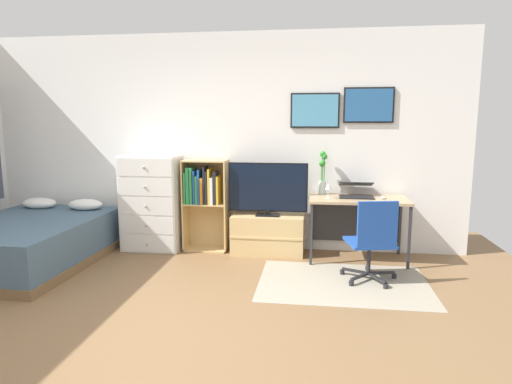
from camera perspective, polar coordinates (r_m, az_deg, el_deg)
name	(u,v)px	position (r m, az deg, el deg)	size (l,w,h in m)	color
ground_plane	(156,332)	(3.66, -12.90, -17.35)	(7.20, 7.20, 0.00)	brown
wall_back_with_posters	(222,142)	(5.61, -4.45, 6.48)	(6.12, 0.09, 2.70)	white
area_rug	(343,283)	(4.61, 11.29, -11.51)	(1.70, 1.20, 0.01)	#9E937F
bed	(28,242)	(5.67, -27.56, -5.76)	(1.50, 1.97, 0.64)	brown
dresser	(152,203)	(5.68, -13.39, -1.39)	(0.72, 0.46, 1.20)	white
bookshelf	(204,196)	(5.52, -6.75, -0.50)	(0.55, 0.30, 1.15)	tan
tv_stand	(268,234)	(5.43, 1.54, -5.52)	(0.88, 0.41, 0.48)	tan
television	(268,189)	(5.29, 1.54, 0.37)	(0.96, 0.16, 0.65)	black
desk	(357,208)	(5.32, 13.08, -2.03)	(1.13, 0.62, 0.74)	tan
office_chair	(373,239)	(4.55, 14.97, -5.93)	(0.58, 0.57, 0.86)	#232326
laptop	(356,191)	(5.31, 12.92, 0.17)	(0.40, 0.43, 0.17)	black
computer_mouse	(383,197)	(5.23, 16.25, -0.67)	(0.06, 0.10, 0.03)	silver
bamboo_vase	(323,173)	(5.38, 8.66, 2.44)	(0.10, 0.10, 0.52)	silver
wine_glass	(328,187)	(5.09, 9.41, 0.65)	(0.07, 0.07, 0.18)	silver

